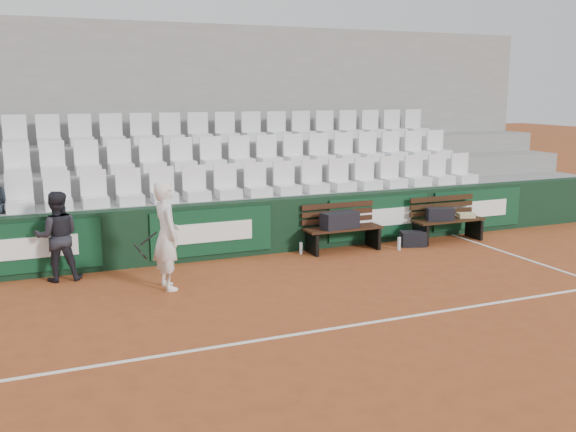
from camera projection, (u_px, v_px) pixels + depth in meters
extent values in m
plane|color=#974722|center=(314.00, 332.00, 8.05)|extent=(80.00, 80.00, 0.00)
cube|color=white|center=(314.00, 332.00, 8.05)|extent=(18.00, 0.06, 0.01)
cube|color=black|center=(220.00, 230.00, 11.57)|extent=(18.00, 0.30, 1.00)
cube|color=#0C381E|center=(30.00, 248.00, 10.20)|extent=(2.20, 0.04, 0.82)
cube|color=#0C381E|center=(212.00, 232.00, 11.34)|extent=(2.20, 0.04, 0.82)
cube|color=#0C381E|center=(379.00, 217.00, 12.63)|extent=(2.20, 0.04, 0.82)
cube|color=#0C381E|center=(477.00, 209.00, 13.54)|extent=(2.20, 0.04, 0.82)
cube|color=gray|center=(211.00, 224.00, 12.14)|extent=(18.00, 0.95, 1.00)
cube|color=gray|center=(198.00, 204.00, 12.95)|extent=(18.00, 0.95, 1.45)
cube|color=gray|center=(186.00, 186.00, 13.77)|extent=(18.00, 0.95, 1.90)
cube|color=gray|center=(177.00, 126.00, 14.10)|extent=(18.00, 0.30, 4.40)
cube|color=white|center=(213.00, 182.00, 11.82)|extent=(11.90, 0.44, 0.63)
cube|color=white|center=(198.00, 153.00, 12.60)|extent=(11.90, 0.44, 0.63)
cube|color=silver|center=(186.00, 128.00, 13.37)|extent=(11.90, 0.44, 0.63)
cube|color=#361C10|center=(343.00, 239.00, 12.09)|extent=(1.50, 0.56, 0.45)
cube|color=black|center=(448.00, 230.00, 12.86)|extent=(1.50, 0.56, 0.45)
cube|color=black|center=(340.00, 220.00, 11.94)|extent=(0.74, 0.39, 0.30)
cube|color=black|center=(440.00, 214.00, 12.68)|extent=(0.58, 0.40, 0.24)
cube|color=#CABB83|center=(466.00, 215.00, 12.97)|extent=(0.38, 0.32, 0.09)
cube|color=black|center=(413.00, 239.00, 12.45)|extent=(0.54, 0.41, 0.29)
cylinder|color=silver|center=(301.00, 248.00, 11.85)|extent=(0.06, 0.06, 0.22)
cylinder|color=silver|center=(399.00, 244.00, 12.16)|extent=(0.07, 0.07, 0.24)
imported|color=white|center=(167.00, 235.00, 9.67)|extent=(0.46, 0.64, 1.66)
torus|color=black|center=(140.00, 251.00, 9.56)|extent=(0.19, 0.30, 0.26)
cylinder|color=black|center=(149.00, 238.00, 9.57)|extent=(0.26, 0.03, 0.20)
imported|color=black|center=(57.00, 236.00, 10.11)|extent=(0.73, 0.59, 1.44)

